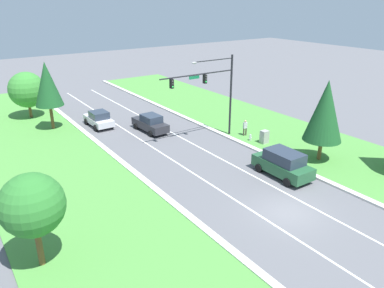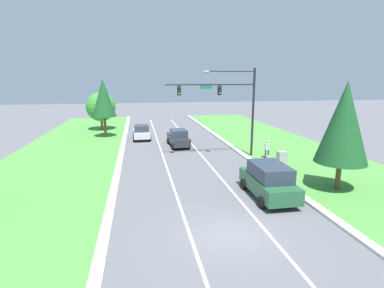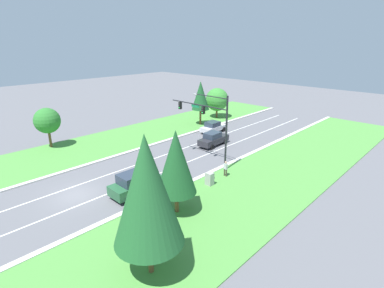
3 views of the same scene
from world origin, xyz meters
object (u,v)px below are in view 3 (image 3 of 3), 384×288
(oak_far_left_tree, at_px, (217,100))
(conifer_far_right_tree, at_px, (176,162))
(conifer_near_right_tree, at_px, (147,191))
(forest_suv, at_px, (136,183))
(fire_hydrant, at_px, (213,176))
(charcoal_sedan, at_px, (213,139))
(conifer_mid_left_tree, at_px, (201,96))
(traffic_signal_mast, at_px, (209,118))
(silver_sedan, at_px, (213,127))
(utility_cabinet, at_px, (210,179))
(oak_near_left_tree, at_px, (47,121))
(pedestrian, at_px, (226,168))

(oak_far_left_tree, bearing_deg, conifer_far_right_tree, -56.63)
(oak_far_left_tree, bearing_deg, conifer_near_right_tree, -56.65)
(forest_suv, relative_size, fire_hydrant, 6.95)
(charcoal_sedan, height_order, conifer_mid_left_tree, conifer_mid_left_tree)
(traffic_signal_mast, distance_m, conifer_mid_left_tree, 16.86)
(silver_sedan, bearing_deg, charcoal_sedan, -51.25)
(utility_cabinet, relative_size, oak_near_left_tree, 0.25)
(conifer_mid_left_tree, bearing_deg, pedestrian, -40.64)
(forest_suv, height_order, conifer_far_right_tree, conifer_far_right_tree)
(charcoal_sedan, xyz_separation_m, silver_sedan, (-3.80, 4.56, -0.04))
(traffic_signal_mast, height_order, conifer_far_right_tree, traffic_signal_mast)
(charcoal_sedan, xyz_separation_m, conifer_mid_left_tree, (-8.14, 6.47, 3.92))
(silver_sedan, height_order, fire_hydrant, silver_sedan)
(forest_suv, xyz_separation_m, conifer_near_right_tree, (8.62, -5.30, 4.40))
(oak_far_left_tree, xyz_separation_m, conifer_mid_left_tree, (1.00, -5.47, 1.51))
(conifer_far_right_tree, bearing_deg, conifer_mid_left_tree, 128.02)
(oak_near_left_tree, bearing_deg, pedestrian, 21.43)
(oak_near_left_tree, bearing_deg, conifer_mid_left_tree, 73.16)
(utility_cabinet, xyz_separation_m, conifer_far_right_tree, (1.16, -5.42, 3.72))
(charcoal_sedan, bearing_deg, conifer_near_right_tree, -62.39)
(forest_suv, bearing_deg, oak_far_left_tree, 115.84)
(charcoal_sedan, distance_m, oak_near_left_tree, 21.28)
(conifer_far_right_tree, distance_m, oak_far_left_tree, 31.84)
(silver_sedan, relative_size, pedestrian, 2.58)
(oak_near_left_tree, bearing_deg, utility_cabinet, 15.20)
(oak_far_left_tree, height_order, conifer_mid_left_tree, conifer_mid_left_tree)
(traffic_signal_mast, bearing_deg, utility_cabinet, -48.50)
(oak_near_left_tree, xyz_separation_m, conifer_far_right_tree, (23.05, 0.53, 0.80))
(utility_cabinet, relative_size, conifer_near_right_tree, 0.15)
(utility_cabinet, bearing_deg, traffic_signal_mast, 131.50)
(silver_sedan, xyz_separation_m, utility_cabinet, (11.00, -13.77, -0.19))
(charcoal_sedan, distance_m, conifer_far_right_tree, 17.21)
(forest_suv, distance_m, pedestrian, 9.13)
(forest_suv, bearing_deg, utility_cabinet, 57.69)
(traffic_signal_mast, height_order, conifer_mid_left_tree, traffic_signal_mast)
(forest_suv, xyz_separation_m, silver_sedan, (-7.25, 19.54, -0.21))
(pedestrian, bearing_deg, silver_sedan, -36.78)
(pedestrian, bearing_deg, forest_suv, 75.32)
(fire_hydrant, xyz_separation_m, conifer_far_right_tree, (1.77, -6.66, 4.04))
(conifer_mid_left_tree, bearing_deg, charcoal_sedan, -38.50)
(conifer_near_right_tree, bearing_deg, conifer_mid_left_tree, 127.06)
(conifer_near_right_tree, bearing_deg, silver_sedan, 122.56)
(silver_sedan, bearing_deg, utility_cabinet, -52.42)
(oak_far_left_tree, bearing_deg, traffic_signal_mast, -53.21)
(traffic_signal_mast, xyz_separation_m, forest_suv, (-0.38, -9.58, -4.28))
(traffic_signal_mast, distance_m, conifer_near_right_tree, 17.01)
(conifer_far_right_tree, bearing_deg, conifer_near_right_tree, -56.78)
(charcoal_sedan, height_order, utility_cabinet, charcoal_sedan)
(utility_cabinet, bearing_deg, charcoal_sedan, 128.02)
(pedestrian, bearing_deg, conifer_near_right_tree, 118.85)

